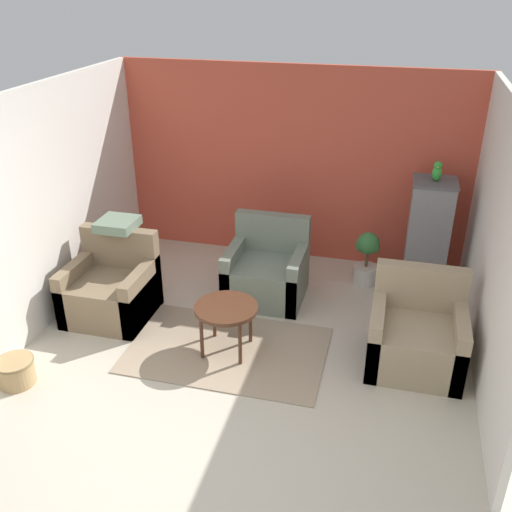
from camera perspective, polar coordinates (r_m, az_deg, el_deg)
name	(u,v)px	position (r m, az deg, el deg)	size (l,w,h in m)	color
ground_plane	(198,455)	(4.68, -5.85, -19.22)	(20.00, 20.00, 0.00)	beige
wall_back_accent	(293,165)	(7.12, 3.73, 9.07)	(4.38, 0.06, 2.40)	#C64C38
wall_left	(54,202)	(6.29, -19.53, 5.14)	(0.06, 3.63, 2.40)	silver
wall_right	(497,247)	(5.37, 22.95, 0.87)	(0.06, 3.63, 2.40)	silver
area_rug	(227,349)	(5.69, -2.90, -9.32)	(1.92, 1.24, 0.01)	gray
coffee_table	(226,311)	(5.44, -3.01, -5.54)	(0.61, 0.61, 0.50)	#472819
armchair_left	(112,290)	(6.27, -14.24, -3.36)	(0.85, 0.79, 0.89)	#7A664C
armchair_right	(416,337)	(5.56, 15.70, -7.81)	(0.85, 0.79, 0.89)	#9E896B
armchair_middle	(267,273)	(6.43, 1.07, -1.68)	(0.85, 0.79, 0.89)	slate
birdcage	(427,237)	(6.74, 16.77, 1.80)	(0.54, 0.54, 1.32)	#555559
parrot	(437,172)	(6.47, 17.66, 8.04)	(0.10, 0.19, 0.22)	green
potted_plant	(367,257)	(6.80, 11.01, -0.13)	(0.30, 0.29, 0.65)	beige
wicker_basket	(16,371)	(5.64, -22.88, -10.52)	(0.34, 0.34, 0.24)	tan
throw_pillow	(117,224)	(6.22, -13.69, 3.13)	(0.39, 0.39, 0.10)	slate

